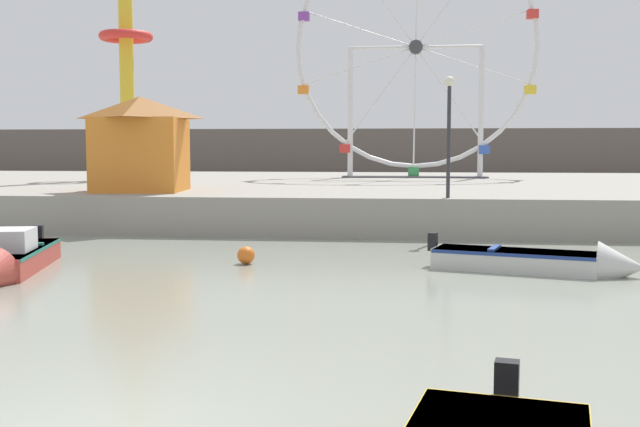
# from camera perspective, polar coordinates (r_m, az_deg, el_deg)

# --- Properties ---
(quay_promenade) EXTENTS (110.00, 24.81, 1.29)m
(quay_promenade) POSITION_cam_1_polar(r_m,az_deg,el_deg) (36.28, 1.39, 1.47)
(quay_promenade) COLOR gray
(quay_promenade) RESTS_ON ground_plane
(distant_town_skyline) EXTENTS (140.00, 3.00, 4.40)m
(distant_town_skyline) POSITION_cam_1_polar(r_m,az_deg,el_deg) (64.31, 3.50, 4.41)
(distant_town_skyline) COLOR #564C47
(distant_town_skyline) RESTS_ON ground_plane
(motorboat_faded_red) EXTENTS (2.22, 5.16, 1.32)m
(motorboat_faded_red) POSITION_cam_1_polar(r_m,az_deg,el_deg) (18.61, -22.43, -3.26)
(motorboat_faded_red) COLOR #B24238
(motorboat_faded_red) RESTS_ON ground_plane
(motorboat_pale_grey) EXTENTS (4.92, 2.46, 1.12)m
(motorboat_pale_grey) POSITION_cam_1_polar(r_m,az_deg,el_deg) (18.30, 16.83, -3.48)
(motorboat_pale_grey) COLOR silver
(motorboat_pale_grey) RESTS_ON ground_plane
(ferris_wheel_white_frame) EXTENTS (12.55, 1.20, 13.03)m
(ferris_wheel_white_frame) POSITION_cam_1_polar(r_m,az_deg,el_deg) (40.41, 7.22, 12.01)
(ferris_wheel_white_frame) COLOR silver
(ferris_wheel_white_frame) RESTS_ON quay_promenade
(drop_tower_yellow_tower) EXTENTS (2.80, 2.80, 14.35)m
(drop_tower_yellow_tower) POSITION_cam_1_polar(r_m,az_deg,el_deg) (39.71, -14.37, 11.62)
(drop_tower_yellow_tower) COLOR gold
(drop_tower_yellow_tower) RESTS_ON quay_promenade
(carnival_booth_orange_canopy) EXTENTS (3.63, 3.63, 3.43)m
(carnival_booth_orange_canopy) POSITION_cam_1_polar(r_m,az_deg,el_deg) (28.41, -13.34, 5.25)
(carnival_booth_orange_canopy) COLOR orange
(carnival_booth_orange_canopy) RESTS_ON quay_promenade
(promenade_lamp_near) EXTENTS (0.32, 0.32, 3.82)m
(promenade_lamp_near) POSITION_cam_1_polar(r_m,az_deg,el_deg) (24.35, 9.68, 7.07)
(promenade_lamp_near) COLOR #2D2D33
(promenade_lamp_near) RESTS_ON quay_promenade
(mooring_buoy_orange) EXTENTS (0.44, 0.44, 0.44)m
(mooring_buoy_orange) POSITION_cam_1_polar(r_m,az_deg,el_deg) (18.91, -5.59, -3.14)
(mooring_buoy_orange) COLOR orange
(mooring_buoy_orange) RESTS_ON ground_plane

